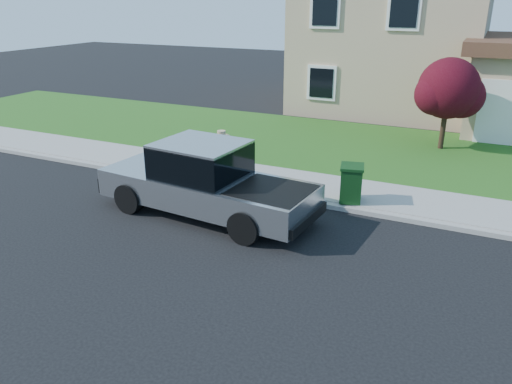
{
  "coord_description": "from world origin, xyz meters",
  "views": [
    {
      "loc": [
        4.5,
        -8.68,
        5.12
      ],
      "look_at": [
        0.29,
        0.35,
        1.2
      ],
      "focal_mm": 35.0,
      "sensor_mm": 36.0,
      "label": 1
    }
  ],
  "objects_px": {
    "pickup_truck": "(206,182)",
    "trash_bin": "(351,183)",
    "ornamental_tree": "(449,91)",
    "woman": "(222,166)"
  },
  "relations": [
    {
      "from": "pickup_truck",
      "to": "ornamental_tree",
      "type": "xyz_separation_m",
      "value": [
        4.75,
        8.31,
        1.25
      ]
    },
    {
      "from": "trash_bin",
      "to": "ornamental_tree",
      "type": "bearing_deg",
      "value": 62.33
    },
    {
      "from": "pickup_truck",
      "to": "woman",
      "type": "xyz_separation_m",
      "value": [
        -0.22,
        1.25,
        0.01
      ]
    },
    {
      "from": "pickup_truck",
      "to": "trash_bin",
      "type": "height_order",
      "value": "pickup_truck"
    },
    {
      "from": "woman",
      "to": "trash_bin",
      "type": "bearing_deg",
      "value": -144.03
    },
    {
      "from": "pickup_truck",
      "to": "trash_bin",
      "type": "xyz_separation_m",
      "value": [
        3.13,
        2.04,
        -0.22
      ]
    },
    {
      "from": "pickup_truck",
      "to": "woman",
      "type": "distance_m",
      "value": 1.27
    },
    {
      "from": "woman",
      "to": "ornamental_tree",
      "type": "xyz_separation_m",
      "value": [
        4.97,
        7.05,
        1.24
      ]
    },
    {
      "from": "pickup_truck",
      "to": "woman",
      "type": "height_order",
      "value": "pickup_truck"
    },
    {
      "from": "ornamental_tree",
      "to": "trash_bin",
      "type": "xyz_separation_m",
      "value": [
        -1.62,
        -6.27,
        -1.47
      ]
    }
  ]
}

